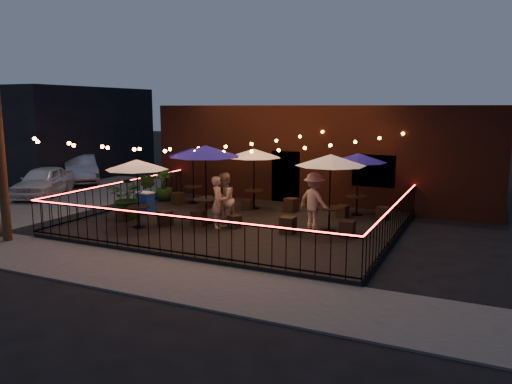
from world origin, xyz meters
TOP-DOWN VIEW (x-y plane):
  - ground at (0.00, 0.00)m, footprint 110.00×110.00m
  - patio at (0.00, 2.00)m, footprint 10.00×8.00m
  - sidewalk at (0.00, -3.25)m, footprint 18.00×2.50m
  - parking_lot at (-12.00, 4.00)m, footprint 11.00×12.00m
  - brick_building at (1.00, 9.99)m, footprint 14.00×8.00m
  - background_building at (-18.00, 9.00)m, footprint 12.00×9.00m
  - fence_front at (0.00, -2.00)m, footprint 10.00×0.04m
  - fence_left at (-5.00, 2.00)m, footprint 0.04×8.00m
  - fence_right at (5.00, 2.00)m, footprint 0.04×8.00m
  - festoon_lights at (-1.01, 1.70)m, footprint 10.02×8.72m
  - cafe_table_0 at (-2.63, 0.02)m, footprint 2.41×2.41m
  - cafe_table_1 at (-3.23, 4.23)m, footprint 2.42×2.42m
  - cafe_table_2 at (-1.00, 1.47)m, footprint 2.40×2.40m
  - cafe_table_3 at (-0.59, 4.28)m, footprint 2.35×2.35m
  - cafe_table_4 at (3.01, 2.09)m, footprint 2.80×2.80m
  - cafe_table_5 at (3.21, 4.80)m, footprint 2.43×2.43m
  - bistro_chair_0 at (-3.68, 0.56)m, footprint 0.40×0.40m
  - bistro_chair_1 at (-2.05, 0.62)m, footprint 0.49×0.49m
  - bistro_chair_2 at (-3.63, 3.72)m, footprint 0.53×0.53m
  - bistro_chair_3 at (-2.25, 3.64)m, footprint 0.40×0.40m
  - bistro_chair_4 at (-1.03, 1.05)m, footprint 0.46×0.46m
  - bistro_chair_5 at (0.18, 1.23)m, footprint 0.43×0.43m
  - bistro_chair_6 at (-0.68, 3.91)m, footprint 0.38×0.38m
  - bistro_chair_7 at (0.90, 4.32)m, footprint 0.51×0.51m
  - bistro_chair_8 at (1.95, 1.33)m, footprint 0.43×0.43m
  - bistro_chair_9 at (3.70, 1.64)m, footprint 0.42×0.42m
  - bistro_chair_10 at (2.86, 4.23)m, footprint 0.41×0.41m
  - bistro_chair_11 at (4.19, 4.43)m, footprint 0.42×0.42m
  - patron_a at (-0.33, 1.08)m, footprint 0.55×0.69m
  - patron_b at (-0.24, 1.31)m, footprint 0.68×0.86m
  - patron_c at (2.50, 2.14)m, footprint 1.33×1.07m
  - potted_shrub_a at (-3.76, 0.92)m, footprint 1.42×1.26m
  - potted_shrub_b at (-4.47, 2.86)m, footprint 0.74×0.62m
  - potted_shrub_c at (-4.60, 4.17)m, footprint 0.88×0.88m
  - cooler at (-3.74, 1.81)m, footprint 0.65×0.51m
  - car_white at (-10.52, 3.39)m, footprint 3.07×4.24m
  - car_silver at (-12.03, 7.12)m, footprint 4.34×4.09m

SIDE VIEW (x-z plane):
  - ground at x=0.00m, z-range 0.00..0.00m
  - parking_lot at x=-12.00m, z-range 0.00..0.02m
  - sidewalk at x=0.00m, z-range 0.00..0.05m
  - patio at x=0.00m, z-range 0.00..0.15m
  - bistro_chair_6 at x=-0.68m, z-range 0.15..0.55m
  - bistro_chair_5 at x=0.18m, z-range 0.15..0.56m
  - bistro_chair_0 at x=-3.68m, z-range 0.15..0.56m
  - bistro_chair_10 at x=2.86m, z-range 0.15..0.57m
  - bistro_chair_3 at x=-2.25m, z-range 0.15..0.58m
  - bistro_chair_11 at x=4.19m, z-range 0.15..0.59m
  - bistro_chair_1 at x=-2.05m, z-range 0.15..0.61m
  - bistro_chair_2 at x=-3.63m, z-range 0.15..0.62m
  - bistro_chair_4 at x=-1.03m, z-range 0.15..0.64m
  - bistro_chair_9 at x=3.70m, z-range 0.15..0.64m
  - bistro_chair_7 at x=0.90m, z-range 0.15..0.65m
  - bistro_chair_8 at x=1.95m, z-range 0.15..0.65m
  - cooler at x=-3.74m, z-range 0.16..0.94m
  - fence_front at x=0.00m, z-range 0.14..1.18m
  - fence_left at x=-5.00m, z-range 0.14..1.18m
  - fence_right at x=5.00m, z-range 0.14..1.18m
  - car_white at x=-10.52m, z-range 0.00..1.34m
  - car_silver at x=-12.03m, z-range 0.00..1.46m
  - potted_shrub_c at x=-4.60m, z-range 0.15..1.41m
  - potted_shrub_b at x=-4.47m, z-range 0.15..1.41m
  - potted_shrub_a at x=-3.76m, z-range 0.15..1.62m
  - patron_a at x=-0.33m, z-range 0.15..1.79m
  - patron_b at x=-0.24m, z-range 0.15..1.88m
  - patron_c at x=2.50m, z-range 0.15..1.94m
  - brick_building at x=1.00m, z-range 0.00..4.00m
  - cafe_table_0 at x=-2.63m, z-range 1.05..3.22m
  - cafe_table_1 at x=-3.23m, z-range 1.06..3.25m
  - cafe_table_5 at x=3.21m, z-range 1.06..3.26m
  - cafe_table_3 at x=-0.59m, z-range 1.08..3.34m
  - cafe_table_4 at x=3.01m, z-range 1.13..3.52m
  - cafe_table_2 at x=-1.00m, z-range 1.21..3.77m
  - background_building at x=-18.00m, z-range 0.00..5.00m
  - festoon_lights at x=-1.01m, z-range 1.86..3.18m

